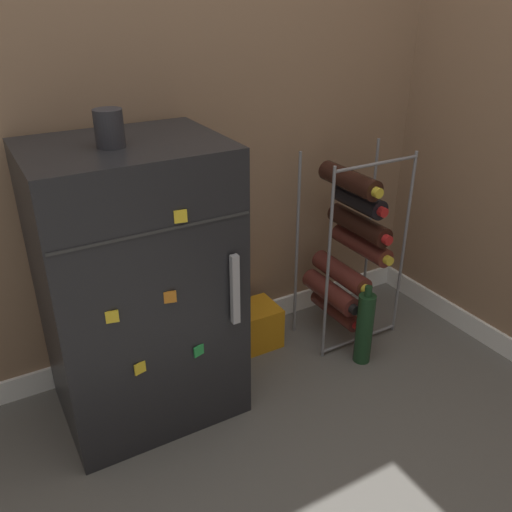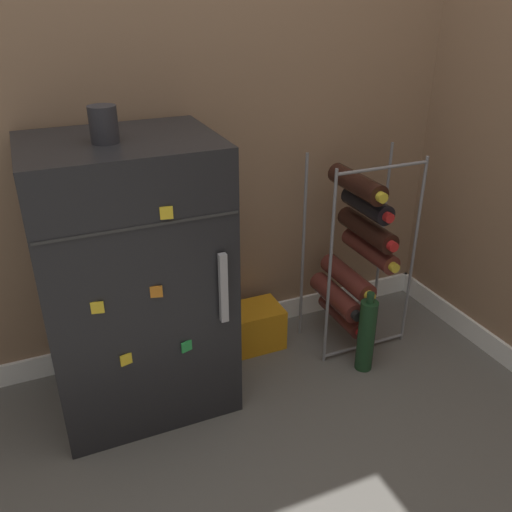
# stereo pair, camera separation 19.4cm
# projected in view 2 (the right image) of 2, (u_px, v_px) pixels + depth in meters

# --- Properties ---
(ground_plane) EXTENTS (14.00, 14.00, 0.00)m
(ground_plane) POSITION_uv_depth(u_px,v_px,m) (280.00, 434.00, 1.81)
(ground_plane) COLOR #56544F
(wall_back) EXTENTS (6.96, 0.07, 2.50)m
(wall_back) POSITION_uv_depth(u_px,v_px,m) (201.00, 20.00, 1.80)
(wall_back) COLOR #84664C
(wall_back) RESTS_ON ground_plane
(mini_fridge) EXTENTS (0.58, 0.48, 0.94)m
(mini_fridge) POSITION_uv_depth(u_px,v_px,m) (134.00, 280.00, 1.79)
(mini_fridge) COLOR black
(mini_fridge) RESTS_ON ground_plane
(wine_rack) EXTENTS (0.39, 0.33, 0.79)m
(wine_rack) POSITION_uv_depth(u_px,v_px,m) (356.00, 251.00, 2.13)
(wine_rack) COLOR slate
(wine_rack) RESTS_ON ground_plane
(soda_box) EXTENTS (0.23, 0.17, 0.17)m
(soda_box) POSITION_uv_depth(u_px,v_px,m) (253.00, 327.00, 2.22)
(soda_box) COLOR orange
(soda_box) RESTS_ON ground_plane
(fridge_top_cup) EXTENTS (0.08, 0.08, 0.10)m
(fridge_top_cup) POSITION_uv_depth(u_px,v_px,m) (104.00, 124.00, 1.52)
(fridge_top_cup) COLOR #28282D
(fridge_top_cup) RESTS_ON mini_fridge
(loose_bottle_floor) EXTENTS (0.07, 0.07, 0.34)m
(loose_bottle_floor) POSITION_uv_depth(u_px,v_px,m) (366.00, 335.00, 2.06)
(loose_bottle_floor) COLOR #19381E
(loose_bottle_floor) RESTS_ON ground_plane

